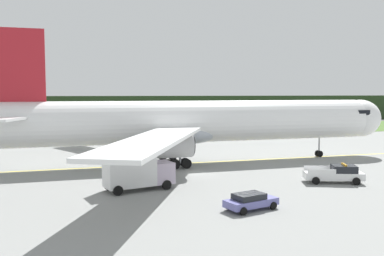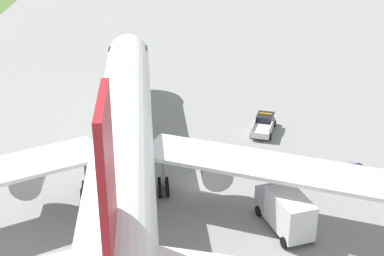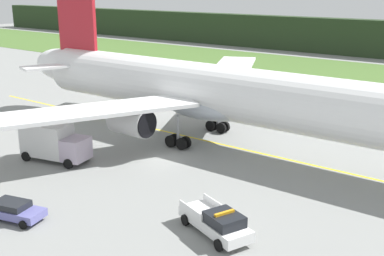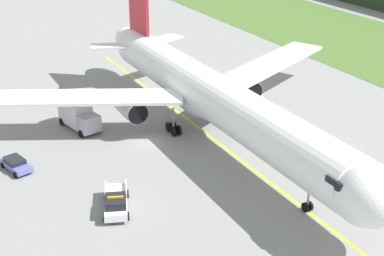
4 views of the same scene
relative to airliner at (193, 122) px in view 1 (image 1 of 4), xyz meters
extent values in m
plane|color=gray|center=(-1.55, -7.30, -5.26)|extent=(320.00, 320.00, 0.00)
cube|color=#486A2D|center=(-1.55, 46.60, -5.24)|extent=(320.00, 31.02, 0.04)
cube|color=#25361F|center=(-1.55, 71.88, -1.18)|extent=(288.00, 4.12, 8.16)
cube|color=yellow|center=(0.73, 0.01, -5.26)|extent=(75.36, 1.33, 0.01)
cylinder|color=white|center=(0.73, 0.01, 0.11)|extent=(47.17, 5.98, 5.33)
ellipsoid|color=white|center=(25.34, 0.35, 0.11)|extent=(5.94, 5.41, 5.33)
ellipsoid|color=#B1B9C4|center=(-1.63, -0.02, -1.36)|extent=(10.89, 5.75, 2.93)
cube|color=black|center=(24.08, 0.33, 1.04)|extent=(1.87, 5.09, 0.70)
cube|color=white|center=(-7.98, 13.61, -0.56)|extent=(15.78, 24.81, 0.35)
cylinder|color=#ADADAD|center=(-4.63, 7.92, -1.87)|extent=(3.94, 2.71, 2.66)
cylinder|color=black|center=(-2.63, 7.95, -1.87)|extent=(0.15, 2.45, 2.44)
cube|color=white|center=(-7.61, -13.82, -0.56)|extent=(15.22, 24.99, 0.35)
cylinder|color=#ADADAD|center=(-4.41, -8.05, -1.87)|extent=(3.94, 2.71, 2.66)
cylinder|color=black|center=(-2.41, -8.02, -1.87)|extent=(0.15, 2.45, 2.44)
cube|color=#AD1C26|center=(-20.91, -0.29, 6.11)|extent=(6.37, 0.53, 9.87)
cube|color=white|center=(-21.46, 3.37, 1.04)|extent=(4.80, 7.44, 0.28)
cube|color=white|center=(-21.36, -3.96, 1.04)|extent=(4.64, 7.43, 0.28)
cylinder|color=gray|center=(18.63, 0.25, -3.46)|extent=(0.20, 0.20, 2.70)
cylinder|color=black|center=(18.62, 0.51, -4.81)|extent=(0.90, 0.23, 0.90)
cylinder|color=black|center=(18.63, -0.01, -4.81)|extent=(0.90, 0.23, 0.90)
cylinder|color=gray|center=(-2.67, 3.43, -3.31)|extent=(0.28, 0.28, 2.70)
cylinder|color=black|center=(-1.97, 3.09, -4.66)|extent=(1.20, 0.32, 1.20)
cylinder|color=black|center=(-1.98, 3.79, -4.66)|extent=(1.20, 0.32, 1.20)
cylinder|color=black|center=(-3.37, 3.07, -4.66)|extent=(1.20, 0.32, 1.20)
cylinder|color=black|center=(-3.38, 3.77, -4.66)|extent=(1.20, 0.32, 1.20)
cylinder|color=gray|center=(-2.58, -3.50, -3.31)|extent=(0.28, 0.28, 2.70)
cylinder|color=black|center=(-1.88, -3.14, -4.66)|extent=(1.20, 0.32, 1.20)
cylinder|color=black|center=(-1.87, -3.84, -4.66)|extent=(1.20, 0.32, 1.20)
cylinder|color=black|center=(-3.28, -3.16, -4.66)|extent=(1.20, 0.32, 1.20)
cylinder|color=black|center=(-3.27, -3.86, -4.66)|extent=(1.20, 0.32, 1.20)
cube|color=white|center=(10.33, -15.41, -4.53)|extent=(6.08, 3.88, 0.70)
cube|color=black|center=(11.29, -15.76, -3.83)|extent=(2.79, 2.56, 0.70)
cube|color=white|center=(9.37, -14.02, -3.95)|extent=(2.62, 1.03, 0.45)
cube|color=white|center=(8.70, -15.86, -3.95)|extent=(2.62, 1.03, 0.45)
cube|color=orange|center=(11.29, -15.76, -3.40)|extent=(0.68, 1.42, 0.16)
cylinder|color=black|center=(12.51, -15.08, -4.88)|extent=(0.80, 0.48, 0.76)
cylinder|color=black|center=(11.80, -17.05, -4.88)|extent=(0.80, 0.48, 0.76)
cylinder|color=black|center=(8.85, -13.76, -4.88)|extent=(0.80, 0.48, 0.76)
cylinder|color=black|center=(8.14, -15.73, -4.88)|extent=(0.80, 0.48, 0.76)
cube|color=#B0A1B7|center=(-6.77, -12.71, -3.81)|extent=(2.42, 2.79, 2.00)
cube|color=silver|center=(-9.87, -13.48, -3.31)|extent=(4.93, 3.41, 3.00)
cylinder|color=#99999E|center=(-9.00, -13.26, -4.90)|extent=(0.77, 0.28, 1.04)
cylinder|color=#99999E|center=(-10.75, -13.69, -4.90)|extent=(0.77, 0.28, 1.04)
cylinder|color=black|center=(-7.06, -11.55, -4.81)|extent=(0.94, 0.47, 0.90)
cylinder|color=black|center=(-6.49, -13.88, -4.81)|extent=(0.94, 0.47, 0.90)
cylinder|color=black|center=(-11.69, -12.69, -4.81)|extent=(0.94, 0.47, 0.90)
cylinder|color=black|center=(-11.11, -15.02, -4.81)|extent=(0.94, 0.47, 0.90)
cube|color=#6060A5|center=(-1.64, -22.28, -4.68)|extent=(4.54, 2.86, 0.55)
cube|color=black|center=(-1.84, -22.34, -4.18)|extent=(2.70, 2.15, 0.45)
cylinder|color=black|center=(-0.47, -21.00, -4.96)|extent=(0.63, 0.34, 0.60)
cylinder|color=black|center=(0.03, -22.74, -4.96)|extent=(0.63, 0.34, 0.60)
cylinder|color=black|center=(-3.30, -21.82, -4.96)|extent=(0.63, 0.34, 0.60)
cylinder|color=black|center=(-2.80, -23.56, -4.96)|extent=(0.63, 0.34, 0.60)
camera|label=1|loc=(-14.69, -51.84, 3.75)|focal=39.45mm
camera|label=2|loc=(-46.31, -2.88, 20.48)|focal=50.85mm
camera|label=3|loc=(26.64, -38.69, 10.22)|focal=45.52mm
camera|label=4|loc=(52.03, -28.60, 22.37)|focal=50.88mm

